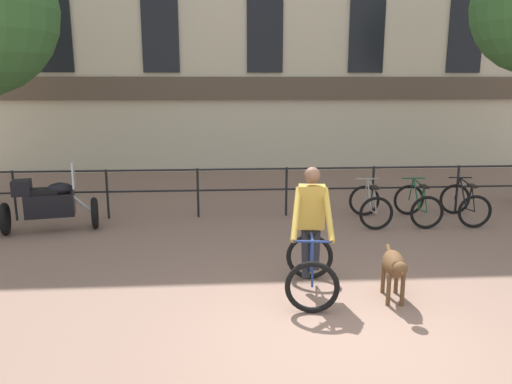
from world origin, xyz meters
TOP-DOWN VIEW (x-y plane):
  - ground_plane at (0.00, 0.00)m, footprint 60.00×60.00m
  - canal_railing at (-0.00, 5.20)m, footprint 15.05×0.05m
  - cyclist_with_bike at (-0.17, 1.27)m, footprint 0.84×1.26m
  - dog at (0.86, 0.88)m, footprint 0.36×1.01m
  - parked_motorcycle at (-4.65, 4.34)m, footprint 1.81×0.96m
  - parked_bicycle_near_lamp at (1.63, 4.54)m, footprint 0.73×1.15m
  - parked_bicycle_mid_left at (2.62, 4.54)m, footprint 0.70×1.13m
  - parked_bicycle_mid_right at (3.61, 4.54)m, footprint 0.75×1.16m

SIDE VIEW (x-z plane):
  - ground_plane at x=0.00m, z-range 0.00..0.00m
  - parked_bicycle_mid_left at x=2.62m, z-range -0.07..0.79m
  - parked_bicycle_mid_right at x=3.61m, z-range -0.07..0.79m
  - parked_bicycle_near_lamp at x=1.63m, z-range -0.07..0.79m
  - dog at x=0.86m, z-range 0.15..0.82m
  - parked_motorcycle at x=-4.65m, z-range -0.11..1.24m
  - canal_railing at x=0.00m, z-range 0.18..1.23m
  - cyclist_with_bike at x=-0.17m, z-range -0.09..1.61m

